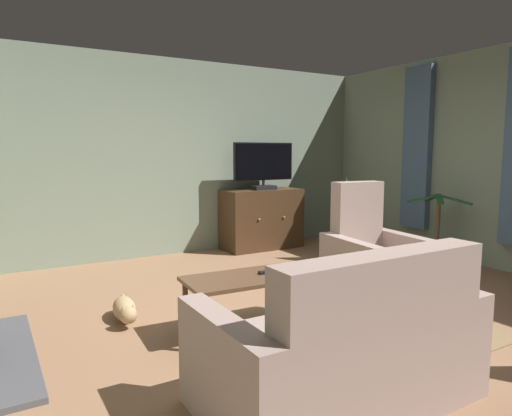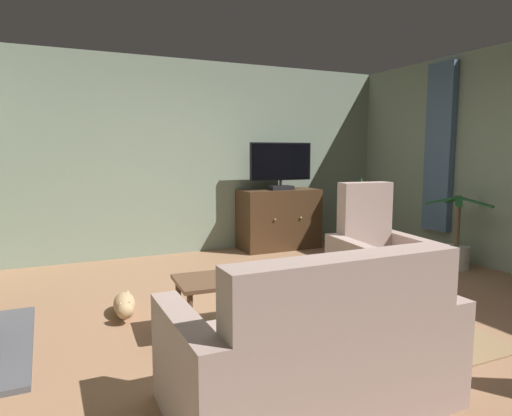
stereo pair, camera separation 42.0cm
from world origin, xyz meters
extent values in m
cube|color=#936B4C|center=(0.00, 0.00, -0.02)|extent=(6.59, 6.19, 0.04)
cube|color=gray|center=(0.00, 2.85, 1.35)|extent=(6.59, 0.10, 2.70)
cube|color=slate|center=(2.94, 1.18, 1.49)|extent=(0.10, 0.44, 2.27)
cube|color=#8E704C|center=(0.12, -0.59, 0.01)|extent=(2.05, 1.65, 0.01)
cube|color=black|center=(1.16, 2.50, 0.03)|extent=(1.12, 0.48, 0.06)
cube|color=#422B19|center=(1.16, 2.50, 0.44)|extent=(1.18, 0.54, 0.88)
sphere|color=tan|center=(0.95, 2.21, 0.49)|extent=(0.03, 0.03, 0.03)
sphere|color=tan|center=(1.38, 2.21, 0.49)|extent=(0.03, 0.03, 0.03)
cube|color=black|center=(1.16, 2.45, 0.91)|extent=(0.35, 0.20, 0.06)
cylinder|color=black|center=(1.16, 2.45, 0.98)|extent=(0.04, 0.04, 0.08)
cube|color=black|center=(1.16, 2.45, 1.30)|extent=(0.98, 0.05, 0.55)
cube|color=black|center=(1.16, 2.42, 1.30)|extent=(0.94, 0.01, 0.51)
cube|color=brown|center=(-0.54, -0.19, 0.44)|extent=(1.16, 0.57, 0.03)
cylinder|color=brown|center=(-0.01, -0.02, 0.21)|extent=(0.04, 0.04, 0.43)
cylinder|color=brown|center=(-1.05, 0.05, 0.21)|extent=(0.04, 0.04, 0.43)
cylinder|color=brown|center=(-0.04, -0.42, 0.21)|extent=(0.04, 0.04, 0.43)
cylinder|color=brown|center=(-1.07, -0.36, 0.21)|extent=(0.04, 0.04, 0.43)
cube|color=black|center=(-0.42, -0.20, 0.47)|extent=(0.17, 0.07, 0.02)
cube|color=#A3897F|center=(-0.66, -1.31, 0.20)|extent=(1.29, 0.90, 0.40)
cube|color=#A3897F|center=(-0.66, -1.66, 0.67)|extent=(1.29, 0.20, 0.53)
cube|color=#A3897F|center=(-1.38, -1.31, 0.31)|extent=(0.15, 0.90, 0.62)
cube|color=#A3897F|center=(0.06, -1.31, 0.31)|extent=(0.15, 0.90, 0.62)
cube|color=slate|center=(-0.70, -1.45, 0.52)|extent=(0.37, 0.17, 0.36)
cube|color=#A3897F|center=(0.97, -0.04, 0.20)|extent=(0.64, 0.94, 0.40)
cube|color=#A3897F|center=(1.01, 0.31, 0.76)|extent=(0.56, 0.24, 0.73)
cube|color=#A3897F|center=(1.30, -0.08, 0.30)|extent=(0.23, 0.90, 0.60)
cube|color=#A3897F|center=(0.63, 0.00, 0.30)|extent=(0.23, 0.90, 0.60)
cylinder|color=beige|center=(2.59, 0.52, 0.14)|extent=(0.32, 0.32, 0.28)
cylinder|color=brown|center=(2.59, 0.52, 0.54)|extent=(0.06, 0.06, 0.52)
cube|color=#235B2D|center=(2.77, 0.50, 0.84)|extent=(0.35, 0.11, 0.10)
cube|color=#235B2D|center=(2.67, 0.67, 0.84)|extent=(0.22, 0.33, 0.13)
cube|color=#235B2D|center=(2.45, 0.65, 0.84)|extent=(0.33, 0.32, 0.11)
cube|color=#235B2D|center=(2.48, 0.41, 0.84)|extent=(0.28, 0.26, 0.08)
cube|color=#235B2D|center=(2.66, 0.33, 0.84)|extent=(0.21, 0.40, 0.11)
cylinder|color=#3D4C5B|center=(1.65, 1.21, 0.13)|extent=(0.33, 0.33, 0.25)
cone|color=#235B2D|center=(1.65, 1.21, 0.69)|extent=(0.46, 0.46, 0.87)
ellipsoid|color=tan|center=(-1.39, 0.60, 0.09)|extent=(0.24, 0.44, 0.19)
sphere|color=tan|center=(-1.42, 0.35, 0.12)|extent=(0.14, 0.14, 0.14)
cone|color=tan|center=(-1.38, 0.34, 0.19)|extent=(0.04, 0.04, 0.04)
cone|color=tan|center=(-1.46, 0.35, 0.19)|extent=(0.04, 0.04, 0.04)
cylinder|color=tan|center=(-1.31, 0.90, 0.06)|extent=(0.06, 0.23, 0.08)
camera|label=1|loc=(-2.35, -3.24, 1.44)|focal=31.99mm
camera|label=2|loc=(-1.98, -3.44, 1.44)|focal=31.99mm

